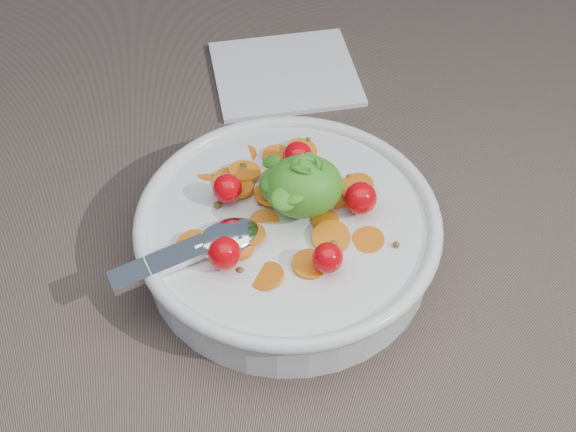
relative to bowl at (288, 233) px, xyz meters
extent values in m
plane|color=#766154|center=(0.00, 0.00, -0.03)|extent=(6.00, 6.00, 0.00)
cylinder|color=silver|center=(0.00, 0.00, -0.01)|extent=(0.23, 0.23, 0.04)
torus|color=silver|center=(0.00, 0.00, 0.02)|extent=(0.24, 0.24, 0.01)
cylinder|color=silver|center=(0.00, 0.00, -0.03)|extent=(0.11, 0.11, 0.01)
cylinder|color=brown|center=(0.00, 0.00, -0.01)|extent=(0.21, 0.21, 0.03)
cylinder|color=orange|center=(-0.03, 0.05, 0.02)|extent=(0.03, 0.03, 0.01)
cylinder|color=orange|center=(0.00, 0.05, 0.02)|extent=(0.03, 0.03, 0.01)
cylinder|color=orange|center=(0.00, 0.02, 0.01)|extent=(0.03, 0.03, 0.01)
cylinder|color=orange|center=(0.05, 0.01, 0.02)|extent=(0.03, 0.03, 0.01)
cylinder|color=orange|center=(0.03, -0.03, 0.02)|extent=(0.04, 0.04, 0.01)
cylinder|color=orange|center=(0.06, -0.03, 0.02)|extent=(0.03, 0.03, 0.01)
cylinder|color=orange|center=(-0.01, 0.03, 0.02)|extent=(0.04, 0.04, 0.01)
cylinder|color=orange|center=(-0.04, -0.03, 0.02)|extent=(0.03, 0.03, 0.01)
cylinder|color=orange|center=(0.01, -0.05, 0.02)|extent=(0.04, 0.04, 0.01)
cylinder|color=orange|center=(-0.03, 0.03, 0.02)|extent=(0.03, 0.03, 0.01)
cylinder|color=orange|center=(-0.06, 0.06, 0.01)|extent=(0.03, 0.03, 0.01)
cylinder|color=orange|center=(0.00, 0.07, 0.02)|extent=(0.03, 0.03, 0.01)
cylinder|color=orange|center=(0.03, -0.01, 0.02)|extent=(0.03, 0.03, 0.01)
cylinder|color=orange|center=(0.01, 0.02, 0.02)|extent=(0.03, 0.03, 0.01)
cylinder|color=orange|center=(0.00, 0.06, 0.01)|extent=(0.04, 0.04, 0.01)
cylinder|color=orange|center=(-0.04, 0.05, 0.02)|extent=(0.03, 0.03, 0.01)
cylinder|color=orange|center=(-0.07, -0.02, 0.02)|extent=(0.04, 0.04, 0.01)
cylinder|color=orange|center=(-0.06, -0.02, 0.02)|extent=(0.03, 0.03, 0.01)
cylinder|color=orange|center=(-0.02, -0.05, 0.02)|extent=(0.03, 0.03, 0.01)
cylinder|color=orange|center=(-0.03, 0.08, 0.01)|extent=(0.03, 0.03, 0.01)
cylinder|color=orange|center=(0.02, 0.07, 0.02)|extent=(0.04, 0.04, 0.01)
cylinder|color=orange|center=(-0.03, -0.02, 0.02)|extent=(0.03, 0.03, 0.01)
cylinder|color=orange|center=(0.06, 0.02, 0.02)|extent=(0.04, 0.04, 0.01)
cylinder|color=orange|center=(-0.02, 0.00, 0.01)|extent=(0.03, 0.03, 0.01)
sphere|color=#524C1B|center=(0.02, 0.02, 0.01)|extent=(0.01, 0.01, 0.01)
sphere|color=#524C1B|center=(0.01, 0.06, 0.02)|extent=(0.01, 0.01, 0.01)
sphere|color=#524C1B|center=(0.00, 0.05, 0.02)|extent=(0.01, 0.01, 0.01)
sphere|color=#524C1B|center=(-0.02, 0.02, 0.01)|extent=(0.01, 0.01, 0.01)
sphere|color=#524C1B|center=(-0.03, 0.04, 0.02)|extent=(0.00, 0.00, 0.00)
sphere|color=#524C1B|center=(0.03, -0.03, 0.02)|extent=(0.01, 0.01, 0.01)
sphere|color=#524C1B|center=(0.08, -0.04, 0.02)|extent=(0.01, 0.01, 0.01)
sphere|color=#524C1B|center=(-0.05, 0.02, 0.02)|extent=(0.01, 0.01, 0.01)
sphere|color=#524C1B|center=(0.03, 0.06, 0.02)|extent=(0.01, 0.01, 0.01)
sphere|color=#524C1B|center=(0.05, 0.03, 0.02)|extent=(0.01, 0.01, 0.01)
sphere|color=#524C1B|center=(-0.02, 0.02, 0.02)|extent=(0.00, 0.00, 0.00)
sphere|color=#524C1B|center=(0.03, 0.08, 0.02)|extent=(0.00, 0.00, 0.00)
sphere|color=#524C1B|center=(-0.06, -0.03, 0.02)|extent=(0.00, 0.00, 0.00)
sphere|color=#524C1B|center=(-0.04, -0.04, 0.01)|extent=(0.01, 0.01, 0.01)
sphere|color=#524C1B|center=(-0.03, 0.06, 0.02)|extent=(0.01, 0.01, 0.01)
sphere|color=#524C1B|center=(-0.01, 0.04, 0.02)|extent=(0.01, 0.01, 0.01)
sphere|color=#CA0209|center=(0.06, 0.00, 0.03)|extent=(0.03, 0.03, 0.03)
sphere|color=#CA0209|center=(0.02, 0.05, 0.03)|extent=(0.02, 0.02, 0.02)
sphere|color=#CA0209|center=(-0.04, 0.03, 0.03)|extent=(0.02, 0.02, 0.02)
sphere|color=#CA0209|center=(-0.05, -0.04, 0.03)|extent=(0.02, 0.02, 0.02)
sphere|color=#CA0209|center=(0.02, -0.05, 0.03)|extent=(0.02, 0.02, 0.02)
ellipsoid|color=green|center=(0.01, 0.01, 0.04)|extent=(0.06, 0.05, 0.04)
ellipsoid|color=green|center=(0.00, 0.02, 0.04)|extent=(0.04, 0.04, 0.03)
ellipsoid|color=green|center=(0.00, -0.01, 0.05)|extent=(0.02, 0.02, 0.01)
ellipsoid|color=green|center=(0.00, -0.01, 0.05)|extent=(0.02, 0.02, 0.01)
ellipsoid|color=green|center=(0.01, 0.01, 0.05)|extent=(0.02, 0.02, 0.01)
ellipsoid|color=green|center=(0.01, 0.03, 0.04)|extent=(0.02, 0.02, 0.02)
ellipsoid|color=green|center=(0.01, 0.01, 0.06)|extent=(0.02, 0.02, 0.02)
ellipsoid|color=green|center=(0.01, 0.02, 0.05)|extent=(0.03, 0.03, 0.01)
ellipsoid|color=green|center=(-0.01, 0.02, 0.05)|extent=(0.02, 0.02, 0.01)
ellipsoid|color=green|center=(0.02, 0.01, 0.05)|extent=(0.02, 0.02, 0.01)
ellipsoid|color=green|center=(0.02, 0.02, 0.05)|extent=(0.03, 0.03, 0.03)
ellipsoid|color=green|center=(0.01, 0.01, 0.05)|extent=(0.03, 0.02, 0.02)
ellipsoid|color=green|center=(-0.01, 0.04, 0.04)|extent=(0.02, 0.02, 0.02)
ellipsoid|color=green|center=(0.04, 0.00, 0.05)|extent=(0.02, 0.02, 0.01)
ellipsoid|color=green|center=(0.02, 0.00, 0.06)|extent=(0.02, 0.02, 0.01)
ellipsoid|color=green|center=(0.02, 0.02, 0.06)|extent=(0.02, 0.02, 0.01)
ellipsoid|color=green|center=(0.03, 0.02, 0.04)|extent=(0.02, 0.03, 0.01)
ellipsoid|color=green|center=(0.03, 0.01, 0.05)|extent=(0.03, 0.03, 0.02)
ellipsoid|color=green|center=(0.01, 0.01, 0.06)|extent=(0.03, 0.03, 0.02)
ellipsoid|color=green|center=(0.00, 0.00, 0.06)|extent=(0.02, 0.02, 0.01)
ellipsoid|color=green|center=(0.01, 0.01, 0.05)|extent=(0.02, 0.02, 0.01)
ellipsoid|color=green|center=(-0.01, 0.01, 0.05)|extent=(0.02, 0.02, 0.01)
cylinder|color=#4C8C33|center=(0.02, 0.00, 0.05)|extent=(0.01, 0.01, 0.04)
cylinder|color=#4C8C33|center=(0.03, 0.00, 0.05)|extent=(0.00, 0.00, 0.04)
cylinder|color=#4C8C33|center=(0.01, 0.01, 0.05)|extent=(0.01, 0.00, 0.04)
cylinder|color=#4C8C33|center=(0.03, 0.01, 0.05)|extent=(0.01, 0.01, 0.04)
ellipsoid|color=silver|center=(-0.05, -0.02, 0.02)|extent=(0.06, 0.05, 0.02)
cube|color=silver|center=(-0.09, -0.03, 0.02)|extent=(0.10, 0.05, 0.01)
cylinder|color=silver|center=(-0.06, -0.02, 0.02)|extent=(0.02, 0.01, 0.01)
cube|color=white|center=(0.03, 0.23, -0.03)|extent=(0.15, 0.13, 0.01)
camera|label=1|loc=(-0.05, -0.41, 0.49)|focal=50.00mm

